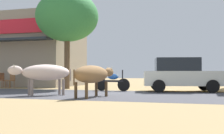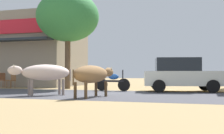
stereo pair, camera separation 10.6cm
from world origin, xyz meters
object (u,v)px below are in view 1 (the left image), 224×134
Objects in this scene: parked_motorcycle at (113,82)px; cow_far_dark at (93,75)px; roadside_tree at (67,17)px; cow_near_brown at (45,73)px; cafe_chair_near_tree at (2,79)px; cafe_chair_by_doorway at (11,80)px; parked_hatchback_car at (181,74)px.

cow_far_dark is at bearing -83.61° from parked_motorcycle.
roadside_tree is 2.67× the size of cow_near_brown.
parked_motorcycle is 0.88× the size of cow_near_brown.
cafe_chair_near_tree and cafe_chair_by_doorway have the same top height.
parked_hatchback_car is 11.08m from cafe_chair_near_tree.
roadside_tree is 6.12× the size of cafe_chair_by_doorway.
cow_near_brown is at bearing -43.71° from cafe_chair_by_doorway.
cow_far_dark is at bearing -122.19° from parked_hatchback_car.
cafe_chair_by_doorway is (-3.66, -0.17, -3.65)m from roadside_tree.
parked_hatchback_car is 4.38× the size of cafe_chair_near_tree.
roadside_tree is at bearing 105.62° from cow_near_brown.
parked_hatchback_car reaches higher than cafe_chair_near_tree.
roadside_tree is 2.10× the size of cow_far_dark.
cafe_chair_near_tree is at bearing 177.34° from roadside_tree.
cafe_chair_near_tree is (-8.16, 5.54, -0.34)m from cow_far_dark.
parked_hatchback_car is at bearing 7.93° from parked_motorcycle.
roadside_tree is at bearing 173.33° from parked_hatchback_car.
parked_hatchback_car is 10.15m from cafe_chair_by_doorway.
cow_near_brown is (-5.08, -4.24, 0.07)m from parked_hatchback_car.
parked_motorcycle is at bearing -21.32° from roadside_tree.
parked_motorcycle is at bearing -172.07° from parked_hatchback_car.
cafe_chair_near_tree is at bearing 174.98° from parked_hatchback_car.
parked_motorcycle reaches higher than cafe_chair_by_doorway.
parked_motorcycle is 0.69× the size of cow_far_dark.
parked_motorcycle is at bearing 96.39° from cow_far_dark.
cow_near_brown is at bearing -140.13° from parked_hatchback_car.
cow_far_dark is at bearing -34.20° from cafe_chair_near_tree.
cow_near_brown is 7.93m from cafe_chair_near_tree.
parked_motorcycle is 2.02× the size of cafe_chair_near_tree.
parked_motorcycle is 6.87m from cafe_chair_by_doorway.
roadside_tree is 4.99m from parked_motorcycle.
cow_far_dark is (2.20, -0.34, -0.07)m from cow_near_brown.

